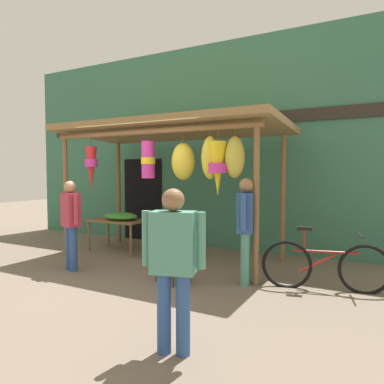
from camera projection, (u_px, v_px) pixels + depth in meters
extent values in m
plane|color=#756656|center=(141.00, 267.00, 6.27)|extent=(30.00, 30.00, 0.00)
cube|color=#387056|center=(199.00, 147.00, 8.16)|extent=(9.87, 0.25, 4.49)
cube|color=#2D2823|center=(197.00, 123.00, 8.00)|extent=(8.88, 0.04, 0.24)
cube|color=black|center=(143.00, 200.00, 8.81)|extent=(1.10, 0.03, 2.00)
cylinder|color=brown|center=(66.00, 197.00, 7.05)|extent=(0.09, 0.09, 2.37)
cylinder|color=brown|center=(256.00, 205.00, 5.23)|extent=(0.09, 0.09, 2.37)
cylinder|color=brown|center=(119.00, 193.00, 8.48)|extent=(0.09, 0.09, 2.37)
cylinder|color=brown|center=(283.00, 199.00, 6.65)|extent=(0.09, 0.09, 2.37)
cylinder|color=brown|center=(146.00, 132.00, 6.08)|extent=(4.10, 0.10, 0.10)
cylinder|color=brown|center=(191.00, 132.00, 7.49)|extent=(4.10, 0.10, 0.10)
cube|color=olive|center=(171.00, 130.00, 6.78)|extent=(4.40, 2.12, 0.23)
cylinder|color=brown|center=(91.00, 143.00, 6.79)|extent=(0.01, 0.01, 0.15)
cone|color=red|center=(91.00, 169.00, 6.82)|extent=(0.22, 0.22, 0.85)
cylinder|color=#D13399|center=(91.00, 163.00, 6.82)|extent=(0.24, 0.24, 0.15)
cylinder|color=brown|center=(148.00, 138.00, 6.15)|extent=(0.01, 0.01, 0.11)
cylinder|color=#D13399|center=(148.00, 160.00, 6.17)|extent=(0.23, 0.23, 0.64)
cylinder|color=yellow|center=(148.00, 161.00, 6.17)|extent=(0.25, 0.25, 0.12)
cylinder|color=brown|center=(218.00, 136.00, 5.42)|extent=(0.01, 0.01, 0.18)
cone|color=yellow|center=(218.00, 169.00, 5.44)|extent=(0.27, 0.27, 0.82)
cylinder|color=#D13399|center=(218.00, 168.00, 5.44)|extent=(0.29, 0.29, 0.15)
cylinder|color=#4C3D23|center=(235.00, 133.00, 5.35)|extent=(0.02, 0.02, 0.10)
ellipsoid|color=gold|center=(235.00, 157.00, 5.37)|extent=(0.31, 0.26, 0.63)
cylinder|color=#4C3D23|center=(210.00, 133.00, 5.55)|extent=(0.02, 0.02, 0.08)
ellipsoid|color=yellow|center=(210.00, 158.00, 5.57)|extent=(0.29, 0.24, 0.67)
cylinder|color=#4C3D23|center=(183.00, 138.00, 5.84)|extent=(0.02, 0.02, 0.16)
ellipsoid|color=yellow|center=(183.00, 161.00, 5.86)|extent=(0.40, 0.34, 0.61)
cube|color=brown|center=(119.00, 220.00, 7.57)|extent=(1.21, 0.70, 0.04)
cylinder|color=brown|center=(89.00, 236.00, 7.58)|extent=(0.05, 0.05, 0.63)
cylinder|color=brown|center=(131.00, 241.00, 7.06)|extent=(0.05, 0.05, 0.63)
cylinder|color=brown|center=(108.00, 232.00, 8.12)|extent=(0.05, 0.05, 0.63)
cylinder|color=brown|center=(148.00, 236.00, 7.60)|extent=(0.05, 0.05, 0.63)
ellipsoid|color=green|center=(121.00, 216.00, 7.49)|extent=(0.76, 0.53, 0.16)
ellipsoid|color=yellow|center=(123.00, 216.00, 7.39)|extent=(0.34, 0.27, 0.11)
cube|color=#2347A8|center=(173.00, 253.00, 5.41)|extent=(0.48, 0.48, 0.04)
cube|color=#2347A8|center=(165.00, 239.00, 5.52)|extent=(0.13, 0.40, 0.40)
cylinder|color=#333338|center=(173.00, 272.00, 5.17)|extent=(0.03, 0.03, 0.44)
cylinder|color=#333338|center=(190.00, 267.00, 5.43)|extent=(0.03, 0.03, 0.44)
cylinder|color=#333338|center=(156.00, 268.00, 5.41)|extent=(0.03, 0.03, 0.44)
cylinder|color=#333338|center=(173.00, 263.00, 5.67)|extent=(0.03, 0.03, 0.44)
cylinder|color=olive|center=(153.00, 252.00, 6.85)|extent=(0.38, 0.38, 0.29)
torus|color=black|center=(365.00, 270.00, 4.90)|extent=(0.70, 0.21, 0.71)
torus|color=black|center=(287.00, 265.00, 5.16)|extent=(0.70, 0.21, 0.71)
cylinder|color=maroon|center=(325.00, 252.00, 5.02)|extent=(0.87, 0.24, 0.04)
cylinder|color=maroon|center=(317.00, 263.00, 5.05)|extent=(0.49, 0.15, 0.31)
cylinder|color=maroon|center=(304.00, 240.00, 5.08)|extent=(0.03, 0.03, 0.30)
cube|color=black|center=(304.00, 228.00, 5.07)|extent=(0.21, 0.12, 0.05)
cylinder|color=#262628|center=(360.00, 235.00, 4.89)|extent=(0.12, 0.43, 0.02)
cylinder|color=#2D5193|center=(183.00, 314.00, 3.24)|extent=(0.13, 0.13, 0.75)
cylinder|color=#2D5193|center=(164.00, 313.00, 3.28)|extent=(0.13, 0.13, 0.75)
cube|color=#4C8E7A|center=(173.00, 242.00, 3.22)|extent=(0.44, 0.32, 0.56)
cylinder|color=#4C8E7A|center=(201.00, 240.00, 3.17)|extent=(0.08, 0.08, 0.51)
cylinder|color=#4C8E7A|center=(146.00, 238.00, 3.27)|extent=(0.08, 0.08, 0.51)
sphere|color=#896042|center=(173.00, 200.00, 3.20)|extent=(0.21, 0.21, 0.21)
cylinder|color=#2D5193|center=(70.00, 247.00, 6.14)|extent=(0.13, 0.13, 0.75)
cylinder|color=#2D5193|center=(73.00, 249.00, 6.00)|extent=(0.13, 0.13, 0.75)
cube|color=#B23347|center=(71.00, 210.00, 6.03)|extent=(0.45, 0.36, 0.57)
cylinder|color=#B23347|center=(65.00, 207.00, 6.23)|extent=(0.08, 0.08, 0.51)
cylinder|color=#B23347|center=(76.00, 209.00, 5.83)|extent=(0.08, 0.08, 0.51)
sphere|color=tan|center=(70.00, 187.00, 6.01)|extent=(0.21, 0.21, 0.21)
cylinder|color=#4C8E7A|center=(247.00, 257.00, 5.40)|extent=(0.13, 0.13, 0.78)
cylinder|color=#4C8E7A|center=(245.00, 259.00, 5.23)|extent=(0.13, 0.13, 0.78)
cube|color=#2D5193|center=(246.00, 212.00, 5.28)|extent=(0.29, 0.43, 0.59)
cylinder|color=#2D5193|center=(249.00, 209.00, 5.52)|extent=(0.08, 0.08, 0.53)
cylinder|color=#2D5193|center=(243.00, 212.00, 5.03)|extent=(0.08, 0.08, 0.53)
sphere|color=#9E704C|center=(247.00, 185.00, 5.26)|extent=(0.22, 0.22, 0.22)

